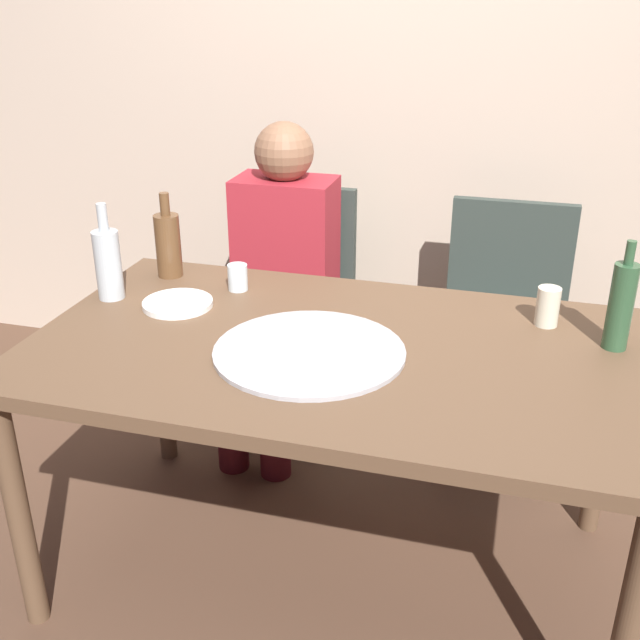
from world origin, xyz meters
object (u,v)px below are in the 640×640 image
(tumbler_far, at_px, (238,277))
(guest_in_sweater, at_px, (278,274))
(water_bottle, at_px, (168,244))
(plate_stack, at_px, (178,304))
(beer_bottle, at_px, (108,263))
(chair_left, at_px, (292,291))
(wine_bottle, at_px, (621,305))
(chair_right, at_px, (504,314))
(dining_table, at_px, (336,370))
(pizza_tray, at_px, (309,351))
(tumbler_near, at_px, (548,306))

(tumbler_far, distance_m, guest_in_sweater, 0.45)
(water_bottle, height_order, plate_stack, water_bottle)
(beer_bottle, distance_m, guest_in_sweater, 0.71)
(chair_left, bearing_deg, wine_bottle, 147.91)
(chair_right, bearing_deg, beer_bottle, 33.37)
(plate_stack, xyz_separation_m, chair_right, (0.91, 0.75, -0.24))
(wine_bottle, xyz_separation_m, chair_left, (-1.10, 0.69, -0.36))
(chair_left, bearing_deg, dining_table, 114.93)
(water_bottle, xyz_separation_m, plate_stack, (0.13, -0.22, -0.10))
(tumbler_far, relative_size, chair_left, 0.09)
(dining_table, bearing_deg, plate_stack, 166.76)
(guest_in_sweater, bearing_deg, pizza_tray, 114.05)
(beer_bottle, distance_m, water_bottle, 0.23)
(dining_table, distance_m, tumbler_near, 0.60)
(guest_in_sweater, bearing_deg, dining_table, 119.39)
(tumbler_near, distance_m, plate_stack, 1.04)
(wine_bottle, xyz_separation_m, water_bottle, (-1.33, 0.16, -0.01))
(chair_left, bearing_deg, guest_in_sweater, 90.00)
(plate_stack, bearing_deg, chair_left, 82.06)
(dining_table, distance_m, chair_right, 0.97)
(tumbler_near, xyz_separation_m, plate_stack, (-1.03, -0.16, -0.05))
(water_bottle, bearing_deg, beer_bottle, -111.77)
(pizza_tray, distance_m, chair_right, 1.07)
(tumbler_far, xyz_separation_m, chair_left, (-0.02, 0.58, -0.28))
(wine_bottle, distance_m, plate_stack, 1.21)
(dining_table, xyz_separation_m, guest_in_sweater, (-0.40, 0.72, -0.03))
(dining_table, distance_m, pizza_tray, 0.12)
(wine_bottle, height_order, tumbler_near, wine_bottle)
(beer_bottle, relative_size, chair_left, 0.32)
(tumbler_near, bearing_deg, plate_stack, -171.30)
(tumbler_near, xyz_separation_m, chair_right, (-0.12, 0.59, -0.29))
(pizza_tray, height_order, tumbler_far, tumbler_far)
(pizza_tray, xyz_separation_m, tumbler_near, (0.58, 0.34, 0.05))
(beer_bottle, relative_size, tumbler_near, 2.65)
(water_bottle, xyz_separation_m, chair_right, (1.04, 0.52, -0.34))
(pizza_tray, bearing_deg, tumbler_near, 30.94)
(wine_bottle, distance_m, tumbler_near, 0.21)
(tumbler_near, xyz_separation_m, tumbler_far, (-0.91, 0.01, -0.01))
(chair_right, bearing_deg, plate_stack, 39.51)
(beer_bottle, bearing_deg, guest_in_sweater, 61.35)
(dining_table, height_order, tumbler_far, tumbler_far)
(tumbler_near, relative_size, tumbler_far, 1.36)
(dining_table, bearing_deg, chair_left, 114.93)
(beer_bottle, relative_size, water_bottle, 1.07)
(wine_bottle, relative_size, tumbler_near, 2.65)
(tumbler_far, distance_m, plate_stack, 0.21)
(water_bottle, relative_size, chair_right, 0.30)
(tumbler_far, bearing_deg, chair_right, 36.46)
(dining_table, height_order, water_bottle, water_bottle)
(dining_table, distance_m, chair_left, 0.97)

